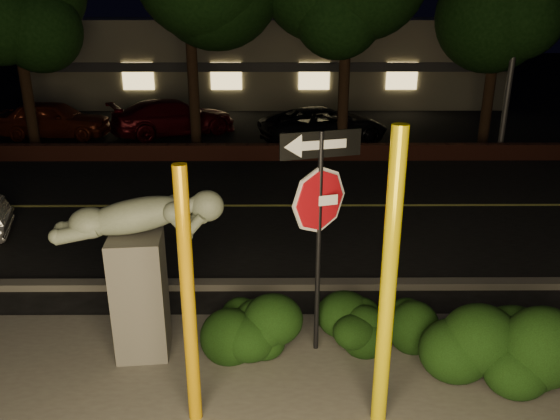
% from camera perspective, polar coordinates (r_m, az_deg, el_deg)
% --- Properties ---
extents(ground, '(90.00, 90.00, 0.00)m').
position_cam_1_polar(ground, '(16.02, -1.37, 4.06)').
color(ground, black).
rests_on(ground, ground).
extents(road, '(80.00, 8.00, 0.01)m').
position_cam_1_polar(road, '(13.17, -1.58, 0.43)').
color(road, black).
rests_on(road, ground).
extents(lane_marking, '(80.00, 0.12, 0.00)m').
position_cam_1_polar(lane_marking, '(13.16, -1.58, 0.48)').
color(lane_marking, '#CCC751').
rests_on(lane_marking, road).
extents(curb, '(80.00, 0.25, 0.12)m').
position_cam_1_polar(curb, '(9.39, -2.08, -7.79)').
color(curb, '#4C4944').
rests_on(curb, ground).
extents(brick_wall, '(40.00, 0.35, 0.50)m').
position_cam_1_polar(brick_wall, '(17.21, -1.31, 6.07)').
color(brick_wall, '#4C2018').
rests_on(brick_wall, ground).
extents(parking_lot, '(40.00, 12.00, 0.01)m').
position_cam_1_polar(parking_lot, '(22.83, -1.09, 9.00)').
color(parking_lot, black).
rests_on(parking_lot, ground).
extents(building, '(22.00, 10.20, 4.00)m').
position_cam_1_polar(building, '(30.47, -0.94, 15.63)').
color(building, gray).
rests_on(building, ground).
extents(yellow_pole_left, '(0.15, 0.15, 3.06)m').
position_cam_1_polar(yellow_pole_left, '(5.99, -9.55, -9.52)').
color(yellow_pole_left, '#DC9C08').
rests_on(yellow_pole_left, ground).
extents(yellow_pole_right, '(0.17, 0.17, 3.46)m').
position_cam_1_polar(yellow_pole_right, '(5.89, 11.23, -7.96)').
color(yellow_pole_right, yellow).
rests_on(yellow_pole_right, ground).
extents(signpost, '(1.01, 0.32, 3.09)m').
position_cam_1_polar(signpost, '(6.90, 4.16, 0.94)').
color(signpost, black).
rests_on(signpost, ground).
extents(sculpture, '(2.18, 0.77, 2.33)m').
position_cam_1_polar(sculpture, '(7.34, -14.46, -4.89)').
color(sculpture, '#4C4944').
rests_on(sculpture, ground).
extents(hedge_center, '(1.89, 1.16, 0.92)m').
position_cam_1_polar(hedge_center, '(7.63, -3.73, -11.55)').
color(hedge_center, black).
rests_on(hedge_center, ground).
extents(hedge_right, '(1.50, 0.82, 0.98)m').
position_cam_1_polar(hedge_right, '(7.85, 10.18, -10.64)').
color(hedge_right, black).
rests_on(hedge_right, ground).
extents(hedge_far_right, '(1.69, 1.17, 1.10)m').
position_cam_1_polar(hedge_far_right, '(7.39, 22.29, -13.52)').
color(hedge_far_right, black).
rests_on(hedge_far_right, ground).
extents(parked_car_red, '(4.06, 1.77, 1.36)m').
position_cam_1_polar(parked_car_red, '(21.82, -22.56, 8.74)').
color(parked_car_red, maroon).
rests_on(parked_car_red, ground).
extents(parked_car_darkred, '(4.95, 3.75, 1.33)m').
position_cam_1_polar(parked_car_darkred, '(21.02, -11.03, 9.48)').
color(parked_car_darkred, '#46070F').
rests_on(parked_car_darkred, ground).
extents(parked_car_dark, '(4.98, 3.61, 1.26)m').
position_cam_1_polar(parked_car_dark, '(19.45, 4.67, 8.82)').
color(parked_car_dark, black).
rests_on(parked_car_dark, ground).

